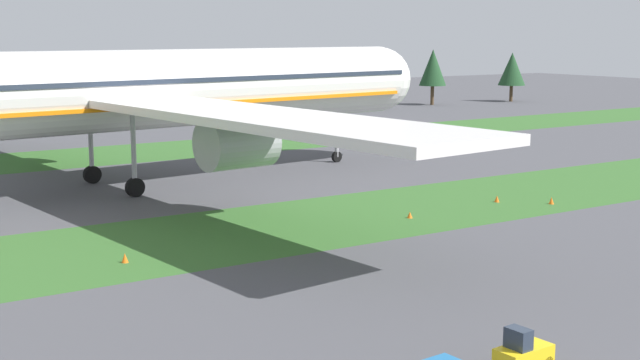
% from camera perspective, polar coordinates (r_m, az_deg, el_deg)
% --- Properties ---
extents(grass_strip_near, '(320.00, 16.02, 0.01)m').
position_cam_1_polar(grass_strip_near, '(65.70, -0.81, -2.84)').
color(grass_strip_near, '#336028').
rests_on(grass_strip_near, ground).
extents(grass_strip_far, '(320.00, 16.02, 0.01)m').
position_cam_1_polar(grass_strip_far, '(105.14, -13.58, 1.68)').
color(grass_strip_far, '#336028').
rests_on(grass_strip_far, ground).
extents(airliner, '(69.49, 85.83, 25.47)m').
position_cam_1_polar(airliner, '(81.51, -12.32, 5.89)').
color(airliner, silver).
rests_on(airliner, ground).
extents(baggage_tug, '(2.69, 1.48, 1.97)m').
position_cam_1_polar(baggage_tug, '(38.47, 13.37, -11.14)').
color(baggage_tug, yellow).
rests_on(baggage_tug, ground).
extents(taxiway_marker_0, '(0.44, 0.44, 0.58)m').
position_cam_1_polar(taxiway_marker_0, '(74.98, 11.73, -1.23)').
color(taxiway_marker_0, orange).
rests_on(taxiway_marker_0, ground).
extents(taxiway_marker_1, '(0.44, 0.44, 0.61)m').
position_cam_1_polar(taxiway_marker_1, '(75.20, 15.19, -1.33)').
color(taxiway_marker_1, orange).
rests_on(taxiway_marker_1, ground).
extents(taxiway_marker_2, '(0.44, 0.44, 0.61)m').
position_cam_1_polar(taxiway_marker_2, '(55.70, -12.90, -5.09)').
color(taxiway_marker_2, orange).
rests_on(taxiway_marker_2, ground).
extents(taxiway_marker_3, '(0.44, 0.44, 0.50)m').
position_cam_1_polar(taxiway_marker_3, '(67.53, 6.02, -2.33)').
color(taxiway_marker_3, orange).
rests_on(taxiway_marker_3, ground).
extents(distant_tree_line, '(201.49, 9.08, 11.73)m').
position_cam_1_polar(distant_tree_line, '(139.05, -14.75, 6.48)').
color(distant_tree_line, '#4C3823').
rests_on(distant_tree_line, ground).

